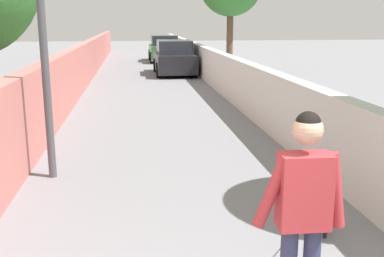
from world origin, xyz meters
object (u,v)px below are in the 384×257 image
person_skateboarder (303,206)px  car_near (174,59)px  car_far (164,49)px  dog (316,210)px

person_skateboarder → car_near: bearing=-2.1°
person_skateboarder → car_far: person_skateboarder is taller
person_skateboarder → dog: bearing=-26.3°
dog → car_near: size_ratio=0.52×
dog → car_near: bearing=0.7°
person_skateboarder → dog: (1.73, -0.85, -0.83)m
person_skateboarder → car_far: (24.88, -0.67, -0.39)m
car_near → car_far: 6.81m
dog → car_near: (16.33, 0.19, 0.44)m
dog → car_far: 23.15m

